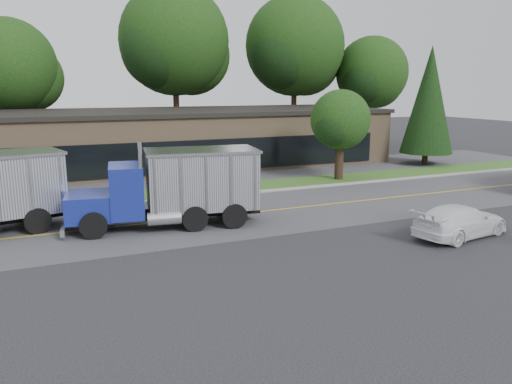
{
  "coord_description": "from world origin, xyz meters",
  "views": [
    {
      "loc": [
        -8.08,
        -12.87,
        6.07
      ],
      "look_at": [
        -0.06,
        5.64,
        1.8
      ],
      "focal_mm": 35.0,
      "sensor_mm": 36.0,
      "label": 1
    }
  ],
  "objects": [
    {
      "name": "tree_far_d",
      "position": [
        16.16,
        33.13,
        9.58
      ],
      "size": [
        10.52,
        9.9,
        15.0
      ],
      "color": "#382619",
      "rests_on": "ground"
    },
    {
      "name": "center_line",
      "position": [
        0.0,
        9.0,
        0.0
      ],
      "size": [
        60.0,
        0.12,
        0.01
      ],
      "primitive_type": "cube",
      "color": "gold",
      "rests_on": "ground"
    },
    {
      "name": "far_parking",
      "position": [
        0.0,
        20.0,
        0.0
      ],
      "size": [
        60.0,
        7.0,
        0.02
      ],
      "primitive_type": "cube",
      "color": "slate",
      "rests_on": "ground"
    },
    {
      "name": "tree_verge",
      "position": [
        10.06,
        15.05,
        3.76
      ],
      "size": [
        4.15,
        3.9,
        5.92
      ],
      "color": "#382619",
      "rests_on": "ground"
    },
    {
      "name": "rally_car",
      "position": [
        7.5,
        1.95,
        0.67
      ],
      "size": [
        4.87,
        2.66,
        1.34
      ],
      "primitive_type": "imported",
      "rotation": [
        0.0,
        0.0,
        1.75
      ],
      "color": "white",
      "rests_on": "ground"
    },
    {
      "name": "evergreen_right",
      "position": [
        20.0,
        18.0,
        5.06
      ],
      "size": [
        4.05,
        4.05,
        9.21
      ],
      "color": "#382619",
      "rests_on": "ground"
    },
    {
      "name": "grass_verge",
      "position": [
        0.0,
        15.0,
        0.0
      ],
      "size": [
        60.0,
        3.4,
        0.03
      ],
      "primitive_type": "cube",
      "color": "#2D591E",
      "rests_on": "ground"
    },
    {
      "name": "strip_mall",
      "position": [
        2.0,
        26.0,
        2.0
      ],
      "size": [
        32.0,
        12.0,
        4.0
      ],
      "primitive_type": "cube",
      "color": "#917759",
      "rests_on": "ground"
    },
    {
      "name": "ground",
      "position": [
        0.0,
        0.0,
        0.0
      ],
      "size": [
        140.0,
        140.0,
        0.0
      ],
      "primitive_type": "plane",
      "color": "#37373D",
      "rests_on": "ground"
    },
    {
      "name": "curb",
      "position": [
        0.0,
        13.2,
        0.0
      ],
      "size": [
        60.0,
        0.3,
        0.12
      ],
      "primitive_type": "cube",
      "color": "#9E9E99",
      "rests_on": "ground"
    },
    {
      "name": "dump_truck_blue",
      "position": [
        -2.77,
        8.23,
        1.81
      ],
      "size": [
        8.48,
        3.67,
        3.36
      ],
      "rotation": [
        0.0,
        0.0,
        3.0
      ],
      "color": "black",
      "rests_on": "ground"
    },
    {
      "name": "tree_far_e",
      "position": [
        24.12,
        31.09,
        7.14
      ],
      "size": [
        7.85,
        7.39,
        11.19
      ],
      "color": "#382619",
      "rests_on": "ground"
    },
    {
      "name": "tree_far_c",
      "position": [
        4.16,
        34.13,
        9.79
      ],
      "size": [
        10.75,
        10.12,
        15.34
      ],
      "color": "#382619",
      "rests_on": "ground"
    },
    {
      "name": "road",
      "position": [
        0.0,
        9.0,
        0.0
      ],
      "size": [
        60.0,
        8.0,
        0.02
      ],
      "primitive_type": "cube",
      "color": "slate",
      "rests_on": "ground"
    },
    {
      "name": "tree_far_b",
      "position": [
        -9.88,
        34.1,
        7.42
      ],
      "size": [
        8.16,
        7.68,
        11.64
      ],
      "color": "#382619",
      "rests_on": "ground"
    }
  ]
}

